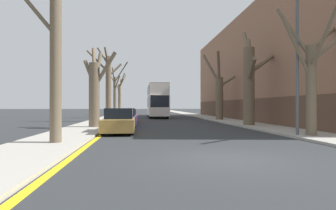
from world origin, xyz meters
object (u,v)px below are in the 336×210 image
object	(u,v)px
lamp_post	(296,39)
street_tree_right_1	(250,82)
street_tree_right_2	(219,93)
parked_car_1	(124,118)
street_tree_right_0	(312,76)
street_tree_left_1	(95,90)
street_tree_left_4	(120,96)
street_tree_left_2	(108,85)
double_decker_bus	(157,99)
parked_car_0	(119,121)
street_tree_left_0	(54,52)
street_tree_left_3	(115,93)
parked_car_2	(128,116)

from	to	relation	value
lamp_post	street_tree_right_1	bearing A→B (deg)	85.61
lamp_post	street_tree_right_2	bearing A→B (deg)	87.87
parked_car_1	street_tree_right_0	bearing A→B (deg)	-42.07
street_tree_left_1	lamp_post	size ratio (longest dim) A/B	0.65
street_tree_right_0	street_tree_right_2	world-z (taller)	street_tree_right_2
street_tree_left_4	street_tree_left_2	bearing A→B (deg)	-89.99
street_tree_left_2	lamp_post	distance (m)	20.15
lamp_post	street_tree_right_0	bearing A→B (deg)	-21.74
street_tree_right_0	double_decker_bus	distance (m)	27.27
street_tree_left_4	parked_car_0	world-z (taller)	street_tree_left_4
street_tree_left_2	parked_car_0	distance (m)	13.89
street_tree_left_1	parked_car_0	xyz separation A→B (m)	(2.02, -3.96, -2.08)
street_tree_left_1	street_tree_left_2	size ratio (longest dim) A/B	0.78
street_tree_left_2	double_decker_bus	size ratio (longest dim) A/B	0.73
street_tree_left_0	street_tree_right_2	xyz separation A→B (m)	(12.20, 19.66, -0.84)
street_tree_left_3	street_tree_right_1	distance (m)	21.44
street_tree_right_2	parked_car_1	size ratio (longest dim) A/B	1.86
street_tree_left_2	parked_car_2	xyz separation A→B (m)	(2.09, -1.55, -3.16)
street_tree_left_2	street_tree_left_4	xyz separation A→B (m)	(-0.00, 18.37, -0.56)
street_tree_left_1	street_tree_left_2	bearing A→B (deg)	90.46
street_tree_right_0	lamp_post	xyz separation A→B (m)	(-0.73, 0.29, 1.93)
double_decker_bus	lamp_post	distance (m)	26.94
street_tree_left_0	street_tree_left_4	size ratio (longest dim) A/B	1.13
parked_car_2	parked_car_0	bearing A→B (deg)	-90.00
street_tree_left_0	street_tree_right_0	distance (m)	12.43
street_tree_left_2	street_tree_left_4	bearing A→B (deg)	90.01
street_tree_left_1	parked_car_0	size ratio (longest dim) A/B	1.35
street_tree_right_0	parked_car_1	bearing A→B (deg)	137.93
street_tree_right_1	double_decker_bus	world-z (taller)	street_tree_right_1
street_tree_right_2	street_tree_left_1	bearing A→B (deg)	-138.98
street_tree_left_3	parked_car_0	bearing A→B (deg)	-84.66
street_tree_right_2	street_tree_right_1	bearing A→B (deg)	-90.12
double_decker_bus	parked_car_1	size ratio (longest dim) A/B	2.63
parked_car_2	street_tree_right_2	bearing A→B (deg)	14.26
double_decker_bus	parked_car_0	xyz separation A→B (m)	(-3.57, -22.98, -1.83)
street_tree_left_3	parked_car_2	distance (m)	11.46
street_tree_right_0	street_tree_left_1	bearing A→B (deg)	148.09
lamp_post	street_tree_left_4	bearing A→B (deg)	107.99
street_tree_left_1	street_tree_right_2	world-z (taller)	street_tree_right_2
street_tree_left_2	parked_car_2	world-z (taller)	street_tree_left_2
street_tree_left_0	parked_car_1	bearing A→B (deg)	78.05
parked_car_1	lamp_post	distance (m)	13.47
street_tree_right_0	lamp_post	bearing A→B (deg)	158.26
street_tree_right_0	parked_car_1	xyz separation A→B (m)	(-9.99, 9.02, -2.49)
street_tree_right_2	parked_car_1	bearing A→B (deg)	-138.27
street_tree_left_1	street_tree_left_4	size ratio (longest dim) A/B	0.86
street_tree_left_0	street_tree_right_1	world-z (taller)	street_tree_right_1
street_tree_left_1	street_tree_right_0	bearing A→B (deg)	-31.91
street_tree_left_0	street_tree_right_1	bearing A→B (deg)	40.28
street_tree_left_4	parked_car_1	xyz separation A→B (m)	(2.10, -26.24, -2.55)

